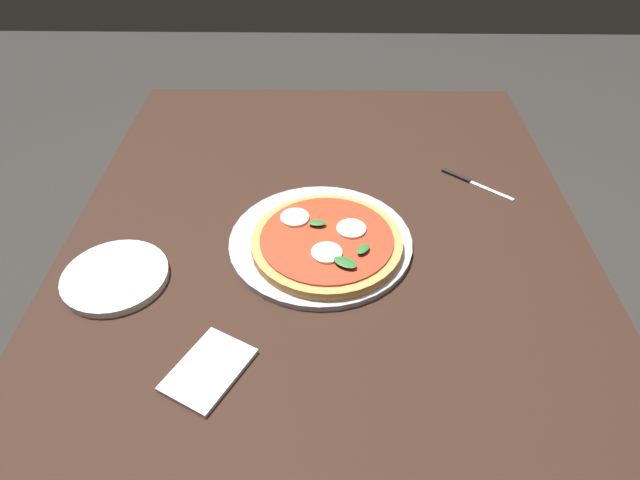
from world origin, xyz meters
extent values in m
plane|color=#2D2B28|center=(0.00, 0.00, 0.00)|extent=(6.00, 6.00, 0.00)
cube|color=black|center=(0.00, 0.00, 0.69)|extent=(1.19, 0.99, 0.04)
cube|color=black|center=(-0.51, -0.42, 0.34)|extent=(0.07, 0.07, 0.67)
cube|color=black|center=(-0.51, 0.42, 0.34)|extent=(0.07, 0.07, 0.67)
cylinder|color=#B2B2B7|center=(0.06, -0.01, 0.72)|extent=(0.34, 0.34, 0.01)
cylinder|color=tan|center=(0.08, 0.00, 0.74)|extent=(0.28, 0.28, 0.02)
cylinder|color=#B7381E|center=(0.08, 0.00, 0.75)|extent=(0.24, 0.24, 0.00)
cylinder|color=white|center=(0.12, 0.00, 0.75)|extent=(0.05, 0.05, 0.00)
cylinder|color=white|center=(0.06, 0.04, 0.75)|extent=(0.05, 0.05, 0.00)
cylinder|color=white|center=(0.03, -0.06, 0.75)|extent=(0.05, 0.05, 0.00)
ellipsoid|color=#286B2D|center=(0.05, -0.02, 0.76)|extent=(0.02, 0.03, 0.00)
ellipsoid|color=#286B2D|center=(0.12, 0.06, 0.76)|extent=(0.03, 0.03, 0.00)
ellipsoid|color=#286B2D|center=(0.15, 0.03, 0.76)|extent=(0.04, 0.05, 0.00)
cylinder|color=white|center=(0.16, -0.37, 0.72)|extent=(0.18, 0.18, 0.01)
cube|color=white|center=(0.35, -0.17, 0.72)|extent=(0.16, 0.14, 0.01)
cube|color=black|center=(-0.17, 0.28, 0.72)|extent=(0.05, 0.06, 0.01)
cube|color=silver|center=(-0.12, 0.35, 0.72)|extent=(0.07, 0.08, 0.00)
camera|label=1|loc=(0.84, 0.00, 1.39)|focal=30.77mm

